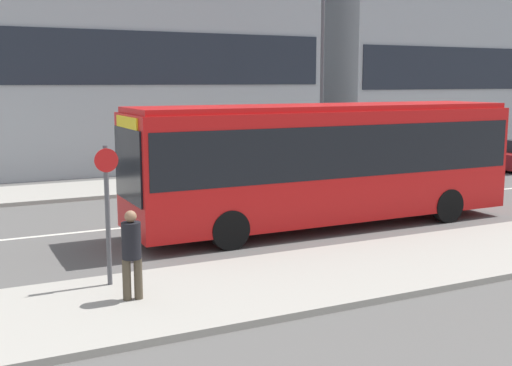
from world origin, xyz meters
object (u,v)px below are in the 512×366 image
(city_bus, at_px, (325,157))
(street_lamp, at_px, (322,55))
(bus_stop_sign, at_px, (107,204))
(pedestrian_near_stop, at_px, (132,250))
(parked_car_0, at_px, (441,163))

(city_bus, relative_size, street_lamp, 1.35)
(city_bus, height_order, bus_stop_sign, city_bus)
(bus_stop_sign, bearing_deg, pedestrian_near_stop, -80.81)
(parked_car_0, distance_m, pedestrian_near_stop, 18.22)
(city_bus, bearing_deg, bus_stop_sign, -152.55)
(pedestrian_near_stop, bearing_deg, street_lamp, 54.58)
(parked_car_0, height_order, pedestrian_near_stop, pedestrian_near_stop)
(parked_car_0, height_order, street_lamp, street_lamp)
(city_bus, distance_m, street_lamp, 8.90)
(city_bus, xyz_separation_m, pedestrian_near_stop, (-6.46, -3.93, -0.88))
(parked_car_0, distance_m, street_lamp, 6.67)
(city_bus, relative_size, bus_stop_sign, 4.11)
(pedestrian_near_stop, height_order, bus_stop_sign, bus_stop_sign)
(street_lamp, bearing_deg, pedestrian_near_stop, -134.24)
(city_bus, bearing_deg, pedestrian_near_stop, -145.06)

